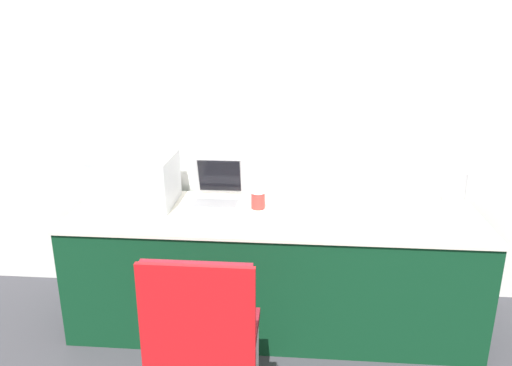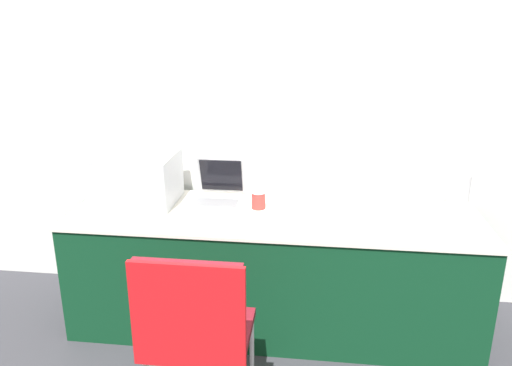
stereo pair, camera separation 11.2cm
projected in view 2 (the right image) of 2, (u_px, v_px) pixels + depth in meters
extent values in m
plane|color=#333338|center=(267.00, 357.00, 2.87)|extent=(14.00, 14.00, 0.00)
cube|color=silver|center=(281.00, 108.00, 3.21)|extent=(8.00, 0.05, 2.60)
cube|color=#0C381E|center=(273.00, 271.00, 3.09)|extent=(2.42, 0.71, 0.72)
cube|color=silver|center=(274.00, 216.00, 2.97)|extent=(2.44, 0.73, 0.02)
cube|color=#B2B7BC|center=(137.00, 178.00, 3.12)|extent=(0.48, 0.41, 0.31)
cube|color=#51565B|center=(134.00, 160.00, 3.04)|extent=(0.38, 0.31, 0.06)
cube|color=#B7B7BC|center=(217.00, 203.00, 3.12)|extent=(0.30, 0.26, 0.02)
cube|color=slate|center=(216.00, 203.00, 3.10)|extent=(0.27, 0.14, 0.00)
cube|color=#B7B7BC|center=(221.00, 176.00, 3.23)|extent=(0.30, 0.08, 0.25)
cube|color=black|center=(221.00, 176.00, 3.23)|extent=(0.27, 0.07, 0.22)
cube|color=silver|center=(212.00, 217.00, 2.90)|extent=(0.48, 0.18, 0.02)
cylinder|color=red|center=(258.00, 200.00, 3.04)|extent=(0.09, 0.09, 0.10)
cylinder|color=white|center=(258.00, 192.00, 3.03)|extent=(0.09, 0.09, 0.01)
cylinder|color=silver|center=(458.00, 192.00, 3.01)|extent=(0.13, 0.13, 0.22)
sphere|color=silver|center=(461.00, 172.00, 2.97)|extent=(0.07, 0.07, 0.07)
cube|color=maroon|center=(201.00, 332.00, 2.38)|extent=(0.47, 0.42, 0.04)
cube|color=maroon|center=(189.00, 309.00, 2.12)|extent=(0.47, 0.03, 0.46)
cylinder|color=silver|center=(171.00, 343.00, 2.66)|extent=(0.02, 0.02, 0.40)
cylinder|color=silver|center=(252.00, 349.00, 2.61)|extent=(0.02, 0.02, 0.40)
cube|color=red|center=(188.00, 317.00, 2.11)|extent=(0.50, 0.02, 0.50)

